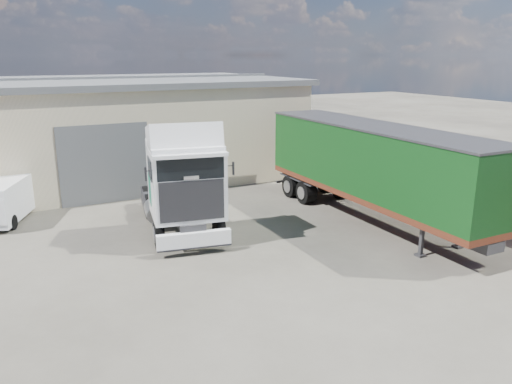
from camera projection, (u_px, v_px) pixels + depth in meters
name	position (u px, v px, depth m)	size (l,w,h in m)	color
ground	(240.00, 276.00, 15.29)	(120.00, 120.00, 0.00)	black
warehouse	(2.00, 133.00, 25.67)	(30.60, 12.60, 5.42)	beige
brick_boundary_wall	(395.00, 164.00, 25.17)	(0.35, 26.00, 2.50)	maroon
tractor_unit	(183.00, 187.00, 18.41)	(3.62, 6.89, 4.41)	black
box_trailer	(372.00, 163.00, 19.87)	(2.62, 11.82, 3.92)	#2D2D30
panel_van	(3.00, 199.00, 20.31)	(3.15, 4.51, 1.71)	black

